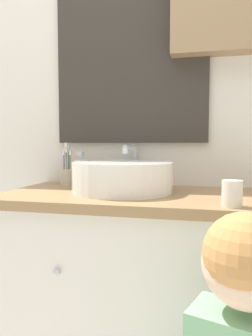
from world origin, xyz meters
TOP-DOWN VIEW (x-y plane):
  - wall_back at (0.02, 0.62)m, footprint 3.20×0.18m
  - vanity_counter at (0.00, 0.33)m, footprint 1.10×0.54m
  - sink_basin at (-0.09, 0.35)m, footprint 0.39×0.44m
  - toothbrush_holder at (-0.41, 0.53)m, footprint 0.06×0.06m
  - soap_dispenser at (-0.32, 0.48)m, footprint 0.06×0.06m
  - drinking_cup at (0.30, 0.13)m, footprint 0.06×0.06m

SIDE VIEW (x-z plane):
  - vanity_counter at x=0.00m, z-range 0.00..0.83m
  - drinking_cup at x=0.30m, z-range 0.83..0.91m
  - toothbrush_holder at x=-0.41m, z-range 0.78..0.97m
  - sink_basin at x=-0.09m, z-range 0.80..0.98m
  - soap_dispenser at x=-0.32m, z-range 0.81..0.97m
  - wall_back at x=0.02m, z-range 0.04..2.54m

